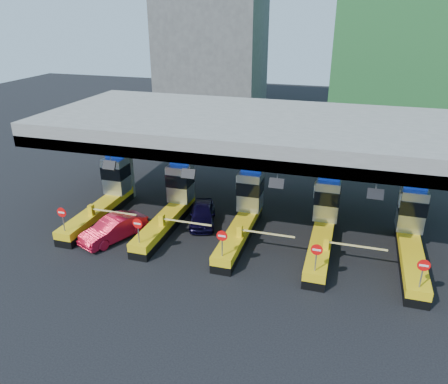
# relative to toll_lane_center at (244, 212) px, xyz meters

# --- Properties ---
(ground) EXTENTS (120.00, 120.00, 0.00)m
(ground) POSITION_rel_toll_lane_center_xyz_m (-0.00, -0.28, -1.40)
(ground) COLOR black
(ground) RESTS_ON ground
(toll_canopy) EXTENTS (28.00, 12.09, 7.00)m
(toll_canopy) POSITION_rel_toll_lane_center_xyz_m (-0.00, 2.59, 4.74)
(toll_canopy) COLOR slate
(toll_canopy) RESTS_ON ground
(toll_lane_far_left) EXTENTS (4.43, 8.00, 4.16)m
(toll_lane_far_left) POSITION_rel_toll_lane_center_xyz_m (-10.00, 0.00, 0.00)
(toll_lane_far_left) COLOR black
(toll_lane_far_left) RESTS_ON ground
(toll_lane_left) EXTENTS (4.43, 8.00, 4.16)m
(toll_lane_left) POSITION_rel_toll_lane_center_xyz_m (-5.00, 0.00, 0.00)
(toll_lane_left) COLOR black
(toll_lane_left) RESTS_ON ground
(toll_lane_center) EXTENTS (4.43, 8.00, 4.16)m
(toll_lane_center) POSITION_rel_toll_lane_center_xyz_m (0.00, 0.00, 0.00)
(toll_lane_center) COLOR black
(toll_lane_center) RESTS_ON ground
(toll_lane_right) EXTENTS (4.43, 8.00, 4.16)m
(toll_lane_right) POSITION_rel_toll_lane_center_xyz_m (5.00, 0.00, 0.00)
(toll_lane_right) COLOR black
(toll_lane_right) RESTS_ON ground
(toll_lane_far_right) EXTENTS (4.43, 8.00, 4.16)m
(toll_lane_far_right) POSITION_rel_toll_lane_center_xyz_m (10.00, 0.00, 0.00)
(toll_lane_far_right) COLOR black
(toll_lane_far_right) RESTS_ON ground
(bg_building_scaffold) EXTENTS (18.00, 12.00, 28.00)m
(bg_building_scaffold) POSITION_rel_toll_lane_center_xyz_m (12.00, 31.72, 12.60)
(bg_building_scaffold) COLOR #1E5926
(bg_building_scaffold) RESTS_ON ground
(bg_building_concrete) EXTENTS (14.00, 10.00, 18.00)m
(bg_building_concrete) POSITION_rel_toll_lane_center_xyz_m (-14.00, 35.72, 7.60)
(bg_building_concrete) COLOR #4C4C49
(bg_building_concrete) RESTS_ON ground
(van) EXTENTS (2.72, 4.36, 1.38)m
(van) POSITION_rel_toll_lane_center_xyz_m (-2.99, 0.35, -0.70)
(van) COLOR black
(van) RESTS_ON ground
(red_car) EXTENTS (3.18, 4.67, 1.46)m
(red_car) POSITION_rel_toll_lane_center_xyz_m (-7.59, -3.33, -0.67)
(red_car) COLOR #B60E25
(red_car) RESTS_ON ground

